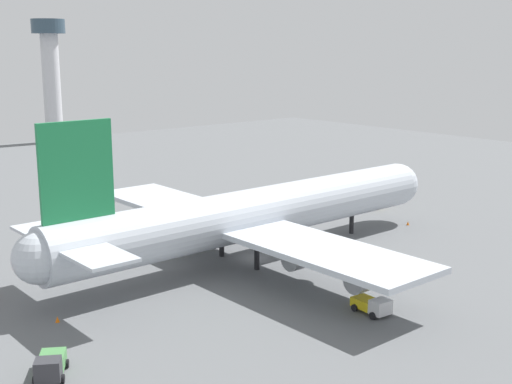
{
  "coord_description": "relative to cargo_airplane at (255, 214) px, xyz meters",
  "views": [
    {
      "loc": [
        -57.07,
        -67.0,
        28.22
      ],
      "look_at": [
        0.0,
        0.0,
        9.25
      ],
      "focal_mm": 47.29,
      "sensor_mm": 36.0,
      "label": 1
    }
  ],
  "objects": [
    {
      "name": "fuel_truck",
      "position": [
        -2.96,
        -23.06,
        -5.22
      ],
      "size": [
        2.84,
        4.61,
        1.93
      ],
      "color": "silver",
      "rests_on": "ground_plane"
    },
    {
      "name": "baggage_tug",
      "position": [
        -35.45,
        -14.18,
        -5.1
      ],
      "size": [
        4.29,
        5.07,
        2.23
      ],
      "color": "#333338",
      "rests_on": "ground_plane"
    },
    {
      "name": "maintenance_van",
      "position": [
        34.12,
        9.85,
        -5.21
      ],
      "size": [
        3.81,
        4.86,
        1.99
      ],
      "color": "silver",
      "rests_on": "ground_plane"
    },
    {
      "name": "safety_cone_tail",
      "position": [
        -29.88,
        -3.18,
        -5.89
      ],
      "size": [
        0.45,
        0.45,
        0.65
      ],
      "primitive_type": "cone",
      "color": "orange",
      "rests_on": "ground_plane"
    },
    {
      "name": "ground_plane",
      "position": [
        0.17,
        -0.0,
        -6.21
      ],
      "size": [
        267.15,
        267.15,
        0.0
      ],
      "primitive_type": "plane",
      "color": "slate"
    },
    {
      "name": "safety_cone_nose",
      "position": [
        30.23,
        -2.67,
        -5.9
      ],
      "size": [
        0.45,
        0.45,
        0.64
      ],
      "primitive_type": "cone",
      "color": "orange",
      "rests_on": "ground_plane"
    },
    {
      "name": "control_tower",
      "position": [
        28.08,
        126.53,
        15.58
      ],
      "size": [
        9.69,
        9.69,
        36.23
      ],
      "color": "silver",
      "rests_on": "ground_plane"
    },
    {
      "name": "cargo_airplane",
      "position": [
        0.0,
        0.0,
        0.0
      ],
      "size": [
        66.79,
        58.25,
        20.55
      ],
      "color": "silver",
      "rests_on": "ground_plane"
    }
  ]
}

